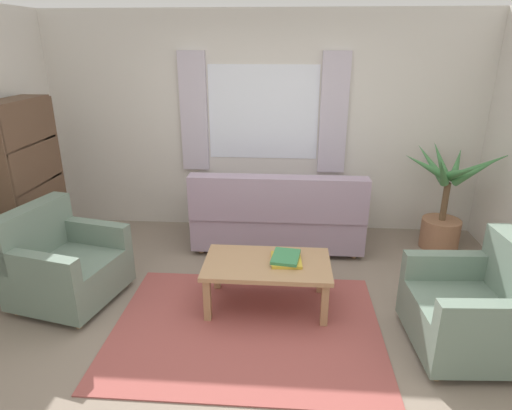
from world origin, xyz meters
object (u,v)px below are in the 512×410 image
object	(u,v)px
bookshelf	(33,190)
armchair_right	(477,309)
armchair_left	(63,264)
couch	(278,217)
potted_plant	(445,207)
book_stack_on_table	(286,258)
coffee_table	(267,268)

from	to	relation	value
bookshelf	armchair_right	bearing A→B (deg)	73.41
armchair_left	armchair_right	world-z (taller)	same
armchair_right	bookshelf	xyz separation A→B (m)	(-4.10, 1.22, 0.43)
couch	potted_plant	xyz separation A→B (m)	(1.87, 0.11, 0.13)
book_stack_on_table	potted_plant	xyz separation A→B (m)	(1.77, 1.31, 0.03)
armchair_left	potted_plant	bearing A→B (deg)	-57.36
coffee_table	potted_plant	world-z (taller)	potted_plant
armchair_left	coffee_table	size ratio (longest dim) A/B	0.91
potted_plant	bookshelf	bearing A→B (deg)	-172.45
coffee_table	book_stack_on_table	size ratio (longest dim) A/B	3.36
couch	book_stack_on_table	bearing A→B (deg)	94.89
armchair_right	book_stack_on_table	size ratio (longest dim) A/B	2.71
armchair_left	coffee_table	xyz separation A→B (m)	(1.85, 0.02, 0.03)
armchair_left	coffee_table	distance (m)	1.85
armchair_left	bookshelf	world-z (taller)	bookshelf
armchair_right	book_stack_on_table	xyz separation A→B (m)	(-1.45, 0.50, 0.11)
armchair_left	armchair_right	size ratio (longest dim) A/B	1.13
potted_plant	bookshelf	distance (m)	4.47
couch	potted_plant	distance (m)	1.88
couch	armchair_left	size ratio (longest dim) A/B	1.90
coffee_table	potted_plant	size ratio (longest dim) A/B	0.92
coffee_table	bookshelf	distance (m)	2.64
couch	armchair_left	world-z (taller)	couch
couch	bookshelf	size ratio (longest dim) A/B	1.10
book_stack_on_table	bookshelf	size ratio (longest dim) A/B	0.19
couch	book_stack_on_table	xyz separation A→B (m)	(0.10, -1.20, 0.10)
armchair_right	bookshelf	world-z (taller)	bookshelf
couch	potted_plant	size ratio (longest dim) A/B	1.59
coffee_table	bookshelf	world-z (taller)	bookshelf
armchair_right	coffee_table	xyz separation A→B (m)	(-1.61, 0.47, 0.03)
bookshelf	armchair_left	bearing A→B (deg)	39.85
armchair_left	coffee_table	world-z (taller)	armchair_left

